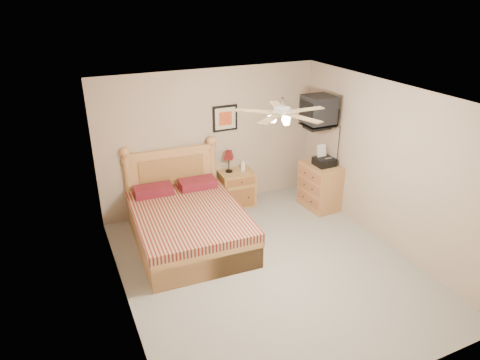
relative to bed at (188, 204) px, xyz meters
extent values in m
plane|color=gray|center=(0.82, -1.12, -0.68)|extent=(4.50, 4.50, 0.00)
cube|color=white|center=(0.82, -1.12, 1.82)|extent=(4.00, 4.50, 0.04)
cube|color=tan|center=(0.82, 1.13, 0.57)|extent=(4.00, 0.04, 2.50)
cube|color=tan|center=(0.82, -3.37, 0.57)|extent=(4.00, 0.04, 2.50)
cube|color=tan|center=(-1.18, -1.12, 0.57)|extent=(0.04, 4.50, 2.50)
cube|color=tan|center=(2.82, -1.12, 0.57)|extent=(0.04, 4.50, 2.50)
cube|color=#A06D39|center=(1.21, 0.88, -0.35)|extent=(0.63, 0.48, 0.66)
imported|color=white|center=(1.34, 0.88, 0.10)|extent=(0.09, 0.09, 0.23)
cube|color=black|center=(1.09, 1.11, 0.94)|extent=(0.46, 0.04, 0.46)
cube|color=#AD7B46|center=(2.55, 0.18, -0.26)|extent=(0.54, 0.74, 0.84)
imported|color=beige|center=(2.52, 0.38, 0.17)|extent=(0.28, 0.33, 0.03)
imported|color=gray|center=(2.54, 0.40, 0.20)|extent=(0.22, 0.30, 0.02)
camera|label=1|loc=(-1.68, -5.61, 3.04)|focal=32.00mm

